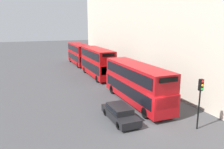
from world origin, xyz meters
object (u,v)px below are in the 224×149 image
bus_third_in_queue (79,53)px  car_dark_sedan (120,113)px  traffic_light (200,94)px  bus_second_in_queue (97,61)px  bus_leading (136,82)px

bus_third_in_queue → car_dark_sedan: bus_third_in_queue is taller
bus_third_in_queue → traffic_light: size_ratio=2.48×
bus_second_in_queue → bus_third_in_queue: size_ratio=0.98×
bus_second_in_queue → bus_third_in_queue: 11.71m
bus_second_in_queue → traffic_light: 20.14m
traffic_light → bus_leading: bearing=102.9°
bus_leading → car_dark_sedan: size_ratio=2.37×
bus_leading → bus_third_in_queue: bus_third_in_queue is taller
bus_leading → bus_third_in_queue: 24.58m
bus_leading → traffic_light: (1.65, -7.20, 0.65)m
bus_leading → bus_second_in_queue: size_ratio=1.09×
bus_leading → bus_second_in_queue: bearing=90.0°
bus_leading → car_dark_sedan: bearing=-135.3°
bus_leading → traffic_light: 7.42m
bus_third_in_queue → bus_leading: bearing=-90.0°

